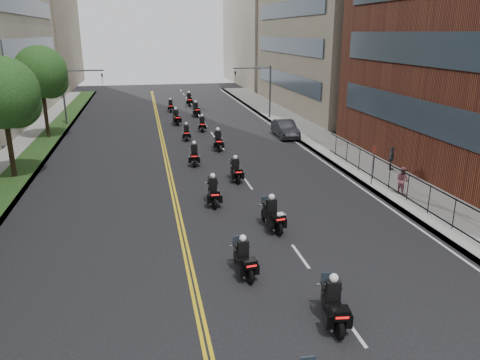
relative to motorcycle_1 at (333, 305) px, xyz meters
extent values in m
cube|color=gray|center=(9.33, 19.75, -0.61)|extent=(4.00, 90.00, 0.15)
cube|color=gray|center=(-14.67, 19.75, -0.61)|extent=(4.00, 90.00, 0.15)
cube|color=#163C16|center=(-13.87, 19.75, -0.51)|extent=(2.00, 90.00, 0.04)
cube|color=#333F4C|center=(11.28, 11.75, 2.82)|extent=(0.12, 25.80, 1.80)
cube|color=#333F4C|center=(11.28, 11.75, 6.82)|extent=(0.12, 25.80, 1.80)
cube|color=#333F4C|center=(11.28, 42.75, 2.82)|extent=(0.12, 24.08, 1.80)
cube|color=#333F4C|center=(11.28, 42.75, 6.82)|extent=(0.12, 24.08, 1.80)
cube|color=#333F4C|center=(11.28, 42.75, 10.82)|extent=(0.12, 24.08, 1.80)
cube|color=gray|center=(18.83, 72.75, 12.32)|extent=(15.00, 28.00, 26.00)
cube|color=#333F4C|center=(-16.62, 42.75, 2.82)|extent=(0.12, 24.08, 1.80)
cube|color=#333F4C|center=(-16.62, 42.75, 6.82)|extent=(0.12, 24.08, 1.80)
cube|color=#333F4C|center=(-16.62, 42.75, 10.82)|extent=(0.12, 24.08, 1.80)
cube|color=#7A7159|center=(-24.67, 72.75, 12.32)|extent=(16.00, 28.00, 26.00)
cube|color=black|center=(8.33, 6.75, 0.92)|extent=(0.05, 28.00, 0.05)
cube|color=black|center=(8.33, 6.75, -0.38)|extent=(0.05, 28.00, 0.05)
cylinder|color=black|center=(-13.87, 18.75, 1.87)|extent=(0.32, 0.32, 5.11)
sphere|color=#184517|center=(-13.87, 18.75, 4.79)|extent=(4.40, 4.40, 4.40)
sphere|color=#184517|center=(-13.27, 19.15, 4.06)|extent=(3.08, 3.08, 3.08)
cylinder|color=black|center=(-13.87, 30.75, 2.01)|extent=(0.32, 0.32, 5.39)
sphere|color=#184517|center=(-13.87, 30.75, 5.09)|extent=(4.40, 4.40, 4.40)
sphere|color=#184517|center=(-13.27, 31.15, 4.32)|extent=(3.08, 3.08, 3.08)
cylinder|color=#3F3F44|center=(7.83, 36.75, 2.12)|extent=(0.18, 0.18, 5.60)
cylinder|color=#3F3F44|center=(5.83, 36.75, 4.72)|extent=(4.00, 0.14, 0.14)
imported|color=black|center=(4.03, 36.75, 3.92)|extent=(0.16, 0.20, 1.00)
cylinder|color=#3F3F44|center=(-13.17, 36.75, 2.12)|extent=(0.18, 0.18, 5.60)
cylinder|color=#3F3F44|center=(-11.17, 36.75, 4.72)|extent=(4.00, 0.14, 0.14)
imported|color=black|center=(-9.37, 36.75, 3.92)|extent=(0.16, 0.20, 1.00)
cylinder|color=black|center=(-0.09, -0.73, -0.33)|extent=(0.23, 0.71, 0.70)
cylinder|color=black|center=(0.11, 0.90, -0.33)|extent=(0.23, 0.71, 0.70)
cube|color=black|center=(0.01, 0.08, -0.05)|extent=(0.60, 1.42, 0.41)
cube|color=silver|center=(0.02, 0.13, -0.28)|extent=(0.45, 0.61, 0.31)
cube|color=black|center=(-0.09, -0.73, 0.20)|extent=(0.58, 0.49, 0.33)
cube|color=red|center=(-0.12, -0.94, 0.18)|extent=(0.41, 0.08, 0.07)
cube|color=black|center=(0.02, 0.13, 0.46)|extent=(0.48, 0.34, 0.63)
sphere|color=white|center=(0.02, 0.14, 0.89)|extent=(0.30, 0.30, 0.30)
cylinder|color=black|center=(-2.03, 3.04, -0.36)|extent=(0.21, 0.66, 0.65)
cylinder|color=black|center=(-2.21, 4.56, -0.36)|extent=(0.21, 0.66, 0.65)
cube|color=black|center=(-2.12, 3.80, -0.09)|extent=(0.54, 1.33, 0.38)
cube|color=silver|center=(-2.13, 3.85, -0.31)|extent=(0.42, 0.56, 0.29)
cube|color=black|center=(-2.03, 3.04, 0.14)|extent=(0.54, 0.46, 0.31)
cube|color=red|center=(-2.01, 2.84, 0.12)|extent=(0.38, 0.07, 0.07)
cube|color=black|center=(-2.13, 3.85, 0.39)|extent=(0.45, 0.31, 0.59)
sphere|color=white|center=(-2.13, 3.86, 0.79)|extent=(0.28, 0.28, 0.28)
cylinder|color=black|center=(0.22, 6.98, -0.33)|extent=(0.23, 0.71, 0.70)
cylinder|color=black|center=(0.01, 8.61, -0.33)|extent=(0.23, 0.71, 0.70)
cube|color=black|center=(0.11, 7.80, -0.04)|extent=(0.61, 1.44, 0.41)
cube|color=silver|center=(0.11, 7.85, -0.28)|extent=(0.46, 0.61, 0.31)
cube|color=black|center=(0.22, 6.98, 0.21)|extent=(0.59, 0.50, 0.33)
cube|color=red|center=(0.25, 6.76, 0.19)|extent=(0.41, 0.08, 0.07)
cube|color=black|center=(0.11, 7.85, 0.47)|extent=(0.49, 0.35, 0.64)
sphere|color=white|center=(0.11, 7.86, 0.91)|extent=(0.30, 0.30, 0.30)
cylinder|color=black|center=(-2.14, 10.92, -0.33)|extent=(0.17, 0.70, 0.70)
cylinder|color=black|center=(-2.08, 12.55, -0.33)|extent=(0.17, 0.70, 0.70)
cube|color=black|center=(-2.11, 11.74, -0.05)|extent=(0.49, 1.40, 0.41)
cube|color=silver|center=(-2.11, 11.79, -0.28)|extent=(0.41, 0.58, 0.31)
cube|color=black|center=(-2.14, 10.92, 0.20)|extent=(0.55, 0.45, 0.33)
cube|color=red|center=(-2.15, 10.70, 0.18)|extent=(0.41, 0.05, 0.07)
cube|color=black|center=(-2.11, 11.79, 0.47)|extent=(0.46, 0.30, 0.63)
sphere|color=white|center=(-2.11, 11.80, 0.90)|extent=(0.30, 0.30, 0.30)
cylinder|color=black|center=(-0.09, 14.85, -0.35)|extent=(0.14, 0.66, 0.66)
cylinder|color=black|center=(-0.10, 16.41, -0.35)|extent=(0.14, 0.66, 0.66)
cube|color=black|center=(-0.10, 15.63, -0.08)|extent=(0.42, 1.32, 0.39)
cube|color=silver|center=(-0.10, 15.68, -0.30)|extent=(0.37, 0.54, 0.29)
cube|color=black|center=(-0.09, 14.85, 0.16)|extent=(0.51, 0.41, 0.31)
cube|color=red|center=(-0.09, 14.65, 0.14)|extent=(0.39, 0.03, 0.07)
cube|color=black|center=(-0.10, 15.68, 0.41)|extent=(0.43, 0.28, 0.60)
sphere|color=white|center=(-0.10, 15.69, 0.82)|extent=(0.28, 0.28, 0.28)
cylinder|color=black|center=(-2.31, 19.14, -0.34)|extent=(0.22, 0.70, 0.68)
cylinder|color=black|center=(-2.12, 20.74, -0.34)|extent=(0.22, 0.70, 0.68)
cube|color=black|center=(-2.22, 19.94, -0.06)|extent=(0.58, 1.40, 0.40)
cube|color=silver|center=(-2.21, 19.99, -0.29)|extent=(0.45, 0.60, 0.30)
cube|color=black|center=(-2.31, 19.14, 0.18)|extent=(0.57, 0.48, 0.32)
cube|color=red|center=(-2.34, 18.93, 0.16)|extent=(0.40, 0.08, 0.07)
cube|color=black|center=(-2.21, 19.99, 0.45)|extent=(0.47, 0.33, 0.62)
sphere|color=white|center=(-2.21, 20.00, 0.87)|extent=(0.29, 0.29, 0.29)
cylinder|color=black|center=(0.06, 23.14, -0.32)|extent=(0.19, 0.73, 0.72)
cylinder|color=black|center=(0.17, 24.82, -0.32)|extent=(0.19, 0.73, 0.72)
cube|color=black|center=(0.12, 23.98, -0.03)|extent=(0.53, 1.45, 0.42)
cube|color=silver|center=(0.12, 24.03, -0.27)|extent=(0.44, 0.60, 0.32)
cube|color=black|center=(0.06, 23.14, 0.23)|extent=(0.58, 0.48, 0.34)
cube|color=red|center=(0.05, 22.92, 0.21)|extent=(0.42, 0.06, 0.07)
cube|color=black|center=(0.12, 24.03, 0.50)|extent=(0.48, 0.32, 0.65)
sphere|color=white|center=(0.12, 24.04, 0.94)|extent=(0.31, 0.31, 0.31)
cylinder|color=black|center=(-2.07, 27.30, -0.37)|extent=(0.18, 0.63, 0.62)
cylinder|color=black|center=(-1.95, 28.76, -0.37)|extent=(0.18, 0.63, 0.62)
cube|color=black|center=(-2.01, 28.03, -0.11)|extent=(0.48, 1.27, 0.37)
cube|color=silver|center=(-2.01, 28.08, -0.32)|extent=(0.39, 0.53, 0.28)
cube|color=black|center=(-2.07, 27.30, 0.11)|extent=(0.51, 0.42, 0.29)
cube|color=red|center=(-2.09, 27.10, 0.09)|extent=(0.37, 0.06, 0.06)
cube|color=black|center=(-2.01, 28.08, 0.35)|extent=(0.42, 0.29, 0.57)
sphere|color=white|center=(-2.01, 28.08, 0.73)|extent=(0.27, 0.27, 0.27)
cylinder|color=black|center=(-0.27, 30.83, -0.36)|extent=(0.20, 0.66, 0.65)
cylinder|color=black|center=(-0.10, 32.35, -0.36)|extent=(0.20, 0.66, 0.65)
cube|color=black|center=(-0.19, 31.59, -0.09)|extent=(0.54, 1.33, 0.38)
cube|color=silver|center=(-0.18, 31.64, -0.31)|extent=(0.42, 0.56, 0.29)
cube|color=black|center=(-0.27, 30.83, 0.14)|extent=(0.54, 0.45, 0.31)
cube|color=red|center=(-0.29, 30.63, 0.12)|extent=(0.38, 0.07, 0.07)
cube|color=black|center=(-0.18, 31.64, 0.39)|extent=(0.45, 0.31, 0.59)
sphere|color=white|center=(-0.18, 31.65, 0.79)|extent=(0.28, 0.28, 0.28)
cylinder|color=black|center=(-2.29, 34.49, -0.32)|extent=(0.22, 0.73, 0.72)
cylinder|color=black|center=(-2.47, 36.16, -0.32)|extent=(0.22, 0.73, 0.72)
cube|color=black|center=(-2.38, 35.33, -0.03)|extent=(0.59, 1.46, 0.42)
cube|color=silver|center=(-2.39, 35.38, -0.27)|extent=(0.46, 0.62, 0.32)
cube|color=black|center=(-2.29, 34.49, 0.22)|extent=(0.59, 0.50, 0.34)
cube|color=red|center=(-2.27, 34.27, 0.20)|extent=(0.42, 0.08, 0.07)
cube|color=black|center=(-2.39, 35.38, 0.50)|extent=(0.49, 0.34, 0.65)
sphere|color=white|center=(-2.39, 35.39, 0.94)|extent=(0.31, 0.31, 0.31)
cylinder|color=black|center=(0.17, 38.97, -0.32)|extent=(0.18, 0.72, 0.72)
cylinder|color=black|center=(0.10, 40.65, -0.32)|extent=(0.18, 0.72, 0.72)
cube|color=black|center=(0.13, 39.81, -0.03)|extent=(0.50, 1.44, 0.42)
cube|color=silver|center=(0.13, 39.86, -0.27)|extent=(0.42, 0.60, 0.32)
cube|color=black|center=(0.17, 38.97, 0.23)|extent=(0.57, 0.46, 0.34)
cube|color=red|center=(0.17, 38.75, 0.20)|extent=(0.42, 0.05, 0.07)
cube|color=black|center=(0.13, 39.86, 0.50)|extent=(0.48, 0.31, 0.65)
sphere|color=white|center=(0.13, 39.88, 0.94)|extent=(0.31, 0.31, 0.31)
cylinder|color=black|center=(-2.43, 42.94, -0.36)|extent=(0.15, 0.65, 0.65)
cylinder|color=black|center=(-2.38, 44.46, -0.36)|extent=(0.15, 0.65, 0.65)
cube|color=black|center=(-2.40, 43.70, -0.09)|extent=(0.44, 1.30, 0.38)
cube|color=silver|center=(-2.40, 43.75, -0.31)|extent=(0.38, 0.54, 0.29)
cube|color=black|center=(-2.43, 42.94, 0.14)|extent=(0.51, 0.42, 0.31)
cube|color=red|center=(-2.44, 42.74, 0.12)|extent=(0.38, 0.04, 0.07)
cube|color=black|center=(-2.40, 43.75, 0.39)|extent=(0.43, 0.28, 0.59)
sphere|color=white|center=(-2.40, 43.76, 0.79)|extent=(0.28, 0.28, 0.28)
cylinder|color=black|center=(0.18, 46.85, -0.30)|extent=(0.17, 0.76, 0.76)
cylinder|color=black|center=(0.21, 48.63, -0.30)|extent=(0.17, 0.76, 0.76)
cube|color=black|center=(0.20, 47.74, 0.01)|extent=(0.49, 1.51, 0.44)
cube|color=silver|center=(0.20, 47.80, -0.25)|extent=(0.43, 0.62, 0.33)
cube|color=black|center=(0.18, 46.85, 0.28)|extent=(0.59, 0.48, 0.36)
cube|color=red|center=(0.18, 46.62, 0.25)|extent=(0.45, 0.04, 0.08)
cube|color=black|center=(0.20, 47.80, 0.56)|extent=(0.49, 0.32, 0.69)
sphere|color=white|center=(0.20, 47.81, 1.03)|extent=(0.32, 0.32, 0.32)
imported|color=black|center=(6.73, 27.37, 0.06)|extent=(1.67, 4.55, 1.49)
imported|color=#884A53|center=(8.63, 10.85, 0.25)|extent=(0.77, 0.89, 1.57)
imported|color=#3C3E44|center=(10.46, 15.41, 0.26)|extent=(0.80, 1.00, 1.58)
camera|label=1|loc=(-5.52, -12.08, 8.27)|focal=35.00mm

